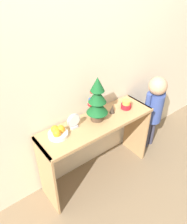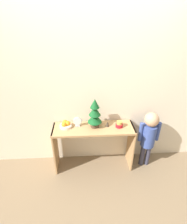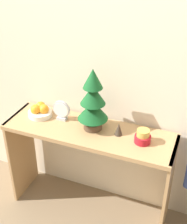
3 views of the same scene
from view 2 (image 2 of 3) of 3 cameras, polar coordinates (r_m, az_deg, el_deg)
name	(u,v)px [view 2 (image 2 of 3)]	position (r m, az deg, el deg)	size (l,w,h in m)	color
ground_plane	(94,173)	(2.88, 0.23, -19.41)	(12.00, 12.00, 0.00)	#7A664C
back_wall	(93,88)	(2.49, -0.32, 7.75)	(7.00, 0.05, 2.50)	beige
console_table	(93,137)	(2.62, 0.00, -8.13)	(1.18, 0.37, 0.74)	tan
mini_tree	(95,113)	(2.44, 0.39, -0.48)	(0.20, 0.20, 0.44)	#4C3828
fruit_bowl	(66,125)	(2.55, -9.07, -4.08)	(0.17, 0.17, 0.09)	silver
singing_bowl	(119,124)	(2.55, 8.42, -4.03)	(0.11, 0.11, 0.09)	#AD1923
desk_clock	(77,122)	(2.53, -5.26, -3.23)	(0.13, 0.04, 0.15)	#B2B2B7
figurine	(108,124)	(2.54, 4.60, -3.84)	(0.05, 0.05, 0.09)	#382D23
child_figure	(149,134)	(2.74, 17.67, -6.73)	(0.32, 0.21, 0.96)	#38384C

